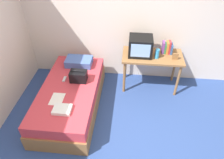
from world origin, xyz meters
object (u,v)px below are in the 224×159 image
water_bottle (157,54)px  pillow (79,62)px  handbag (78,76)px  remote_dark (68,112)px  bed (71,97)px  picture_frame (175,56)px  book_row (167,48)px  remote_silver (64,79)px  magazine (57,99)px  desk (152,59)px  folded_towel (62,109)px  tv (140,46)px

water_bottle → pillow: (-1.51, 0.01, -0.29)m
handbag → remote_dark: size_ratio=1.92×
bed → picture_frame: picture_frame is taller
book_row → remote_silver: size_ratio=1.71×
magazine → remote_dark: bearing=-45.1°
picture_frame → book_row: bearing=120.0°
pillow → remote_silver: bearing=-107.8°
desk → book_row: 0.36m
book_row → remote_dark: book_row is taller
book_row → folded_towel: bearing=-139.2°
magazine → remote_silver: size_ratio=2.01×
magazine → tv: bearing=39.9°
bed → folded_towel: bearing=-84.9°
bed → remote_silver: size_ratio=13.89×
water_bottle → magazine: bearing=-148.4°
pillow → remote_dark: 1.30m
tv → water_bottle: bearing=-17.6°
tv → book_row: tv is taller
desk → handbag: size_ratio=3.87×
tv → magazine: (-1.34, -1.12, -0.44)m
bed → desk: 1.72m
magazine → picture_frame: bearing=26.7°
tv → remote_dark: tv is taller
water_bottle → book_row: size_ratio=0.76×
bed → handbag: bearing=53.3°
water_bottle → book_row: (0.21, 0.21, 0.02)m
book_row → pillow: bearing=-173.2°
pillow → remote_silver: size_ratio=3.59×
bed → tv: 1.62m
folded_towel → remote_dark: bearing=-14.4°
remote_silver → folded_towel: folded_towel is taller
picture_frame → magazine: (-1.99, -1.00, -0.32)m
book_row → picture_frame: 0.27m
remote_silver → desk: bearing=20.2°
tv → picture_frame: (0.65, -0.12, -0.12)m
book_row → handbag: book_row is taller
bed → tv: bearing=32.8°
tv → pillow: tv is taller
bed → magazine: size_ratio=6.90×
picture_frame → folded_towel: bearing=-145.9°
handbag → desk: bearing=23.9°
picture_frame → remote_silver: size_ratio=0.90×
book_row → magazine: (-1.86, -1.23, -0.37)m
desk → pillow: bearing=-176.6°
book_row → remote_silver: 2.05m
water_bottle → book_row: book_row is taller
remote_dark → folded_towel: 0.11m
bed → book_row: size_ratio=8.13×
bed → pillow: (0.03, 0.70, 0.33)m
pillow → magazine: pillow is taller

